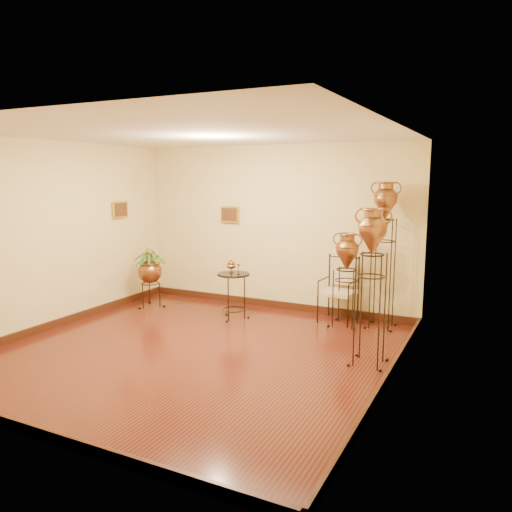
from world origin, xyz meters
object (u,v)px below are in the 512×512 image
at_px(amphora_tall, 383,254).
at_px(amphora_mid, 371,286).
at_px(planter_urn, 150,269).
at_px(armchair, 338,290).
at_px(side_table, 234,295).

distance_m(amphora_tall, amphora_mid, 1.60).
relative_size(amphora_tall, planter_urn, 1.83).
xyz_separation_m(armchair, side_table, (-1.55, -0.60, -0.12)).
bearing_deg(armchair, amphora_tall, 3.78).
bearing_deg(planter_urn, side_table, -0.48).
relative_size(amphora_tall, side_table, 2.36).
bearing_deg(planter_urn, armchair, 10.23).
distance_m(amphora_mid, armchair, 1.87).
distance_m(amphora_mid, side_table, 2.69).
bearing_deg(amphora_tall, amphora_mid, -82.75).
relative_size(planter_urn, side_table, 1.29).
xyz_separation_m(planter_urn, armchair, (3.23, 0.58, -0.17)).
xyz_separation_m(amphora_tall, side_table, (-2.23, -0.60, -0.75)).
relative_size(amphora_mid, armchair, 1.90).
height_order(amphora_mid, side_table, amphora_mid).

